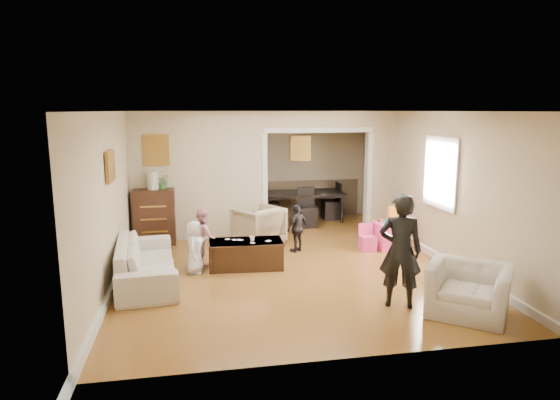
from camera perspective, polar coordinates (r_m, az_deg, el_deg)
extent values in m
plane|color=#A96D2B|center=(8.59, 0.24, -7.14)|extent=(7.00, 7.00, 0.00)
cube|color=#C7B392|center=(9.93, -9.52, 2.82)|extent=(2.75, 0.18, 2.60)
cube|color=#C7B392|center=(10.70, 11.58, 3.30)|extent=(0.55, 0.18, 2.60)
cube|color=#C7B392|center=(10.19, 4.53, 9.47)|extent=(2.22, 0.18, 0.35)
cube|color=white|center=(8.81, 18.52, 3.08)|extent=(0.03, 0.95, 1.10)
cube|color=brown|center=(9.80, -14.46, 5.76)|extent=(0.45, 0.03, 0.55)
cube|color=brown|center=(7.58, -19.46, 3.80)|extent=(0.03, 0.55, 0.40)
cube|color=brown|center=(11.81, 2.42, 6.12)|extent=(0.45, 0.03, 0.55)
imported|color=silver|center=(7.78, -15.58, -6.98)|extent=(1.05, 2.26, 0.64)
imported|color=tan|center=(9.49, -2.59, -3.07)|extent=(1.13, 1.14, 0.76)
imported|color=silver|center=(6.79, 21.42, -9.89)|extent=(1.33, 1.32, 0.65)
cube|color=#341A0F|center=(9.82, -14.62, -1.92)|extent=(0.80, 0.45, 1.10)
cylinder|color=beige|center=(9.70, -14.82, 2.28)|extent=(0.22, 0.22, 0.36)
imported|color=#407232|center=(9.69, -13.63, 2.11)|extent=(0.26, 0.22, 0.29)
cube|color=#3B2312|center=(8.19, -4.04, -6.40)|extent=(1.26, 0.70, 0.46)
imported|color=silver|center=(8.08, -3.32, -4.63)|extent=(0.10, 0.10, 0.08)
cube|color=#FF4392|center=(9.52, 12.67, -4.09)|extent=(0.57, 0.57, 0.49)
cube|color=gold|center=(9.56, 13.20, -1.60)|extent=(0.21, 0.09, 0.30)
cylinder|color=teal|center=(9.37, 12.30, -2.51)|extent=(0.08, 0.08, 0.08)
cube|color=red|center=(9.52, 11.79, -2.37)|extent=(0.10, 0.09, 0.05)
imported|color=white|center=(9.37, 13.31, -2.65)|extent=(0.22, 0.22, 0.05)
imported|color=black|center=(11.57, 2.50, -0.73)|extent=(1.98, 1.11, 0.70)
imported|color=black|center=(6.63, 14.06, -5.86)|extent=(0.66, 0.54, 1.55)
imported|color=white|center=(7.94, -10.07, -5.53)|extent=(0.37, 0.48, 0.87)
imported|color=pink|center=(8.36, -9.08, -4.29)|extent=(0.49, 0.56, 0.98)
imported|color=black|center=(9.01, 2.06, -3.34)|extent=(0.56, 0.49, 0.90)
cube|color=white|center=(8.19, -4.78, -4.73)|extent=(0.13, 0.13, 0.00)
cube|color=white|center=(7.98, -3.27, -5.11)|extent=(0.10, 0.09, 0.00)
cube|color=white|center=(8.10, -1.39, -4.87)|extent=(0.12, 0.12, 0.00)
cube|color=white|center=(8.20, -5.41, -4.71)|extent=(0.10, 0.11, 0.00)
cube|color=white|center=(8.25, -6.23, -4.64)|extent=(0.09, 0.10, 0.00)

